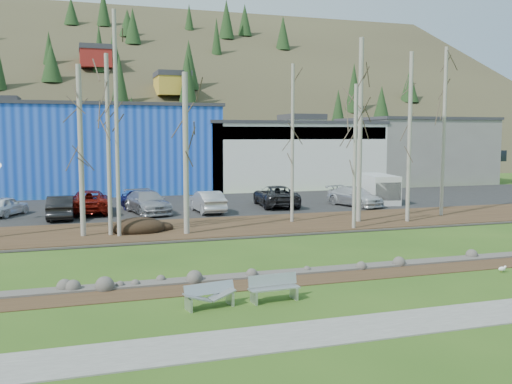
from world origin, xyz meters
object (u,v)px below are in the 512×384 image
object	(u,v)px
bench_damaged	(210,295)
car_5	(207,202)
bench_intact	(274,288)
car_3	(148,202)
car_2	(89,202)
car_7	(355,196)
seagull	(502,269)
van_white	(378,189)
car_1	(61,207)
car_0	(5,206)
car_4	(145,200)
car_6	(276,196)

from	to	relation	value
bench_damaged	car_5	xyz separation A→B (m)	(4.69, 20.71, 0.50)
bench_intact	car_3	distance (m)	21.50
car_2	car_7	size ratio (longest dim) A/B	1.15
seagull	bench_intact	bearing A→B (deg)	-165.22
car_2	van_white	world-z (taller)	van_white
bench_intact	car_1	xyz separation A→B (m)	(-7.04, 20.66, 0.45)
car_0	car_4	world-z (taller)	car_4
bench_intact	car_5	world-z (taller)	car_5
seagull	car_6	distance (m)	21.52
bench_damaged	car_0	distance (m)	24.61
car_1	car_2	world-z (taller)	car_2
car_5	car_7	distance (m)	11.35
car_0	car_1	xyz separation A→B (m)	(3.53, -2.43, 0.09)
car_4	car_7	world-z (taller)	car_4
car_6	car_7	xyz separation A→B (m)	(5.75, -1.58, -0.07)
bench_intact	bench_damaged	bearing A→B (deg)	177.38
car_3	car_4	xyz separation A→B (m)	(-0.07, 1.02, 0.01)
car_0	car_3	distance (m)	9.25
car_2	car_6	world-z (taller)	car_2
bench_intact	car_1	bearing A→B (deg)	104.97
car_4	seagull	bearing A→B (deg)	-83.78
bench_damaged	car_3	size ratio (longest dim) A/B	0.34
bench_damaged	van_white	xyz separation A→B (m)	(18.72, 22.05, 0.85)
car_6	car_3	bearing A→B (deg)	11.16
bench_damaged	car_6	xyz separation A→B (m)	(10.29, 22.32, 0.54)
car_0	car_4	distance (m)	9.06
car_4	van_white	bearing A→B (deg)	-23.36
bench_intact	car_5	xyz separation A→B (m)	(2.50, 20.66, 0.45)
bench_damaged	car_5	bearing A→B (deg)	67.27
car_1	car_3	bearing A→B (deg)	-170.25
car_0	car_3	bearing A→B (deg)	-164.87
car_6	car_7	bearing A→B (deg)	170.82
car_3	van_white	world-z (taller)	van_white
car_6	car_1	bearing A→B (deg)	12.30
car_1	car_7	world-z (taller)	car_1
bench_intact	car_6	xyz separation A→B (m)	(8.10, 22.27, 0.49)
car_2	bench_intact	bearing A→B (deg)	104.91
car_0	car_1	world-z (taller)	car_1
bench_intact	car_1	size ratio (longest dim) A/B	0.39
car_7	car_3	bearing A→B (deg)	161.42
car_5	car_6	world-z (taller)	car_6
bench_intact	car_7	size ratio (longest dim) A/B	0.36
car_1	car_6	bearing A→B (deg)	-172.19
car_5	car_3	bearing A→B (deg)	-13.50
car_1	car_6	distance (m)	15.22
car_3	car_1	bearing A→B (deg)	177.49
bench_intact	car_2	bearing A→B (deg)	99.14
bench_damaged	car_4	world-z (taller)	car_4
bench_damaged	car_6	world-z (taller)	car_6
bench_intact	bench_damaged	distance (m)	2.20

